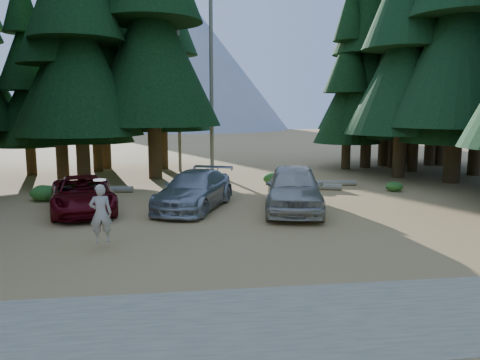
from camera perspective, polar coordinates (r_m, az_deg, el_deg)
The scene contains 21 objects.
ground at distance 15.47m, azimuth -2.34°, elevation -6.66°, with size 160.00×160.00×0.00m, color #B0894A.
gravel_strip at distance 9.40m, azimuth 1.52°, elevation -17.04°, with size 26.00×3.50×0.01m, color gray.
forest_belt_north at distance 30.17m, azimuth -4.99°, elevation 0.82°, with size 36.00×7.00×22.00m, color black, non-canonical shape.
snag_front at distance 29.50m, azimuth -3.51°, elevation 12.34°, with size 0.24×0.24×12.00m, color #736D5C.
snag_back at distance 30.88m, azimuth -7.47°, elevation 10.26°, with size 0.20×0.20×10.00m, color #736D5C.
mountain_peak at distance 103.46m, azimuth -8.54°, elevation 13.31°, with size 48.00×50.00×28.00m.
red_pickup at distance 19.67m, azimuth -18.63°, elevation -1.67°, with size 2.37×5.14×1.43m, color #5B070F.
silver_minivan_center at distance 19.39m, azimuth -5.57°, elevation -1.23°, with size 2.17×5.33×1.55m, color #A5A9AD.
silver_minivan_right at distance 18.92m, azimuth 6.59°, elevation -0.99°, with size 2.21×5.49×1.87m, color #B8B2A3.
frisbee_player at distance 14.31m, azimuth -16.61°, elevation -3.89°, with size 0.68×0.50×1.87m.
log_left at distance 24.33m, azimuth -18.06°, elevation -1.07°, with size 0.32×0.32×4.48m, color #736D5C.
log_mid at distance 24.39m, azimuth 7.86°, elevation -0.71°, with size 0.31×0.31×3.78m, color #736D5C.
log_right at distance 25.49m, azimuth 9.11°, elevation -0.37°, with size 0.29×0.29×4.47m, color #736D5C.
shrub_far_left at distance 22.80m, azimuth -22.71°, elevation -1.47°, with size 1.25×1.25×0.69m, color #2B631D.
shrub_left at distance 22.44m, azimuth -7.20°, elevation -1.23°, with size 0.96×0.96×0.53m, color #2B631D.
shrub_center_left at distance 24.19m, azimuth -2.46°, elevation -0.37°, with size 1.09×1.09×0.60m, color #2B631D.
shrub_center_right at distance 25.67m, azimuth 4.10°, elevation 0.19°, with size 1.16×1.16×0.64m, color #2B631D.
shrub_right at distance 24.85m, azimuth 7.72°, elevation -0.40°, with size 0.78×0.78×0.43m, color #2B631D.
shrub_far_right at distance 25.91m, azimuth 6.53°, elevation 0.38°, with size 1.41×1.41×0.77m, color #2B631D.
shrub_edge_west at distance 24.51m, azimuth -22.98°, elevation -1.10°, with size 0.83×0.83×0.45m, color #2B631D.
shrub_edge_east at distance 24.72m, azimuth 18.28°, elevation -0.75°, with size 0.86×0.86×0.47m, color #2B631D.
Camera 1 is at (-1.37, -14.86, 4.08)m, focal length 35.00 mm.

